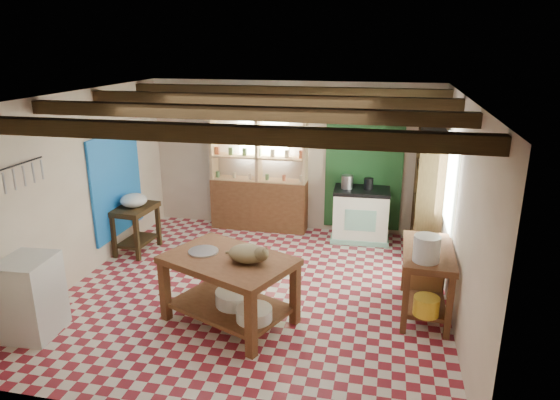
% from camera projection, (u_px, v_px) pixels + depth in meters
% --- Properties ---
extents(floor, '(5.00, 5.00, 0.02)m').
position_uv_depth(floor, '(256.00, 291.00, 6.77)').
color(floor, maroon).
rests_on(floor, ground).
extents(ceiling, '(5.00, 5.00, 0.02)m').
position_uv_depth(ceiling, '(253.00, 96.00, 5.98)').
color(ceiling, '#3F3F44').
rests_on(ceiling, wall_back).
extents(wall_back, '(5.00, 0.04, 2.60)m').
position_uv_depth(wall_back, '(292.00, 157.00, 8.70)').
color(wall_back, beige).
rests_on(wall_back, floor).
extents(wall_front, '(5.00, 0.04, 2.60)m').
position_uv_depth(wall_front, '(175.00, 290.00, 4.04)').
color(wall_front, beige).
rests_on(wall_front, floor).
extents(wall_left, '(0.04, 5.00, 2.60)m').
position_uv_depth(wall_left, '(80.00, 187.00, 6.88)').
color(wall_left, beige).
rests_on(wall_left, floor).
extents(wall_right, '(0.04, 5.00, 2.60)m').
position_uv_depth(wall_right, '(460.00, 213.00, 5.86)').
color(wall_right, beige).
rests_on(wall_right, floor).
extents(ceiling_beams, '(5.00, 3.80, 0.15)m').
position_uv_depth(ceiling_beams, '(253.00, 106.00, 6.01)').
color(ceiling_beams, '#382713').
rests_on(ceiling_beams, ceiling).
extents(blue_wall_patch, '(0.04, 1.40, 1.60)m').
position_uv_depth(blue_wall_patch, '(117.00, 184.00, 7.77)').
color(blue_wall_patch, blue).
rests_on(blue_wall_patch, wall_left).
extents(green_wall_patch, '(1.30, 0.04, 2.30)m').
position_uv_depth(green_wall_patch, '(364.00, 164.00, 8.43)').
color(green_wall_patch, '#1F4E24').
rests_on(green_wall_patch, wall_back).
extents(window_back, '(0.90, 0.02, 0.80)m').
position_uv_depth(window_back, '(264.00, 133.00, 8.66)').
color(window_back, '#B7C7B0').
rests_on(window_back, wall_back).
extents(window_right, '(0.02, 1.30, 1.20)m').
position_uv_depth(window_right, '(450.00, 182.00, 6.77)').
color(window_right, '#B7C7B0').
rests_on(window_right, wall_right).
extents(utensil_rail, '(0.06, 0.90, 0.28)m').
position_uv_depth(utensil_rail, '(17.00, 176.00, 5.60)').
color(utensil_rail, black).
rests_on(utensil_rail, wall_left).
extents(pot_rack, '(0.86, 0.12, 0.36)m').
position_uv_depth(pot_rack, '(366.00, 112.00, 7.76)').
color(pot_rack, black).
rests_on(pot_rack, ceiling).
extents(shelving_unit, '(1.70, 0.34, 2.20)m').
position_uv_depth(shelving_unit, '(259.00, 169.00, 8.69)').
color(shelving_unit, tan).
rests_on(shelving_unit, floor).
extents(tall_rack, '(0.40, 0.86, 2.00)m').
position_uv_depth(tall_rack, '(428.00, 193.00, 7.67)').
color(tall_rack, '#382713').
rests_on(tall_rack, floor).
extents(work_table, '(1.72, 1.47, 0.83)m').
position_uv_depth(work_table, '(229.00, 290.00, 5.91)').
color(work_table, brown).
rests_on(work_table, floor).
extents(stove, '(0.94, 0.65, 0.90)m').
position_uv_depth(stove, '(361.00, 215.00, 8.38)').
color(stove, white).
rests_on(stove, floor).
extents(prep_table, '(0.56, 0.78, 0.75)m').
position_uv_depth(prep_table, '(136.00, 229.00, 7.92)').
color(prep_table, '#382713').
rests_on(prep_table, floor).
extents(white_cabinet, '(0.56, 0.66, 0.93)m').
position_uv_depth(white_cabinet, '(31.00, 297.00, 5.64)').
color(white_cabinet, silver).
rests_on(white_cabinet, floor).
extents(right_counter, '(0.62, 1.20, 0.85)m').
position_uv_depth(right_counter, '(426.00, 281.00, 6.10)').
color(right_counter, brown).
rests_on(right_counter, floor).
extents(cat, '(0.51, 0.43, 0.20)m').
position_uv_depth(cat, '(248.00, 253.00, 5.65)').
color(cat, '#947E56').
rests_on(cat, work_table).
extents(steel_tray, '(0.47, 0.47, 0.02)m').
position_uv_depth(steel_tray, '(203.00, 251.00, 5.94)').
color(steel_tray, '#A2A0A8').
rests_on(steel_tray, work_table).
extents(basin_large, '(0.64, 0.64, 0.17)m').
position_uv_depth(basin_large, '(236.00, 298.00, 5.95)').
color(basin_large, silver).
rests_on(basin_large, work_table).
extents(basin_small, '(0.54, 0.54, 0.14)m').
position_uv_depth(basin_small, '(254.00, 314.00, 5.62)').
color(basin_small, silver).
rests_on(basin_small, work_table).
extents(kettle_left, '(0.20, 0.20, 0.22)m').
position_uv_depth(kettle_left, '(347.00, 182.00, 8.25)').
color(kettle_left, '#A2A0A8').
rests_on(kettle_left, stove).
extents(kettle_right, '(0.16, 0.16, 0.19)m').
position_uv_depth(kettle_right, '(369.00, 184.00, 8.19)').
color(kettle_right, black).
rests_on(kettle_right, stove).
extents(enamel_bowl, '(0.44, 0.44, 0.21)m').
position_uv_depth(enamel_bowl, '(134.00, 200.00, 7.78)').
color(enamel_bowl, silver).
rests_on(enamel_bowl, prep_table).
extents(white_bucket, '(0.31, 0.31, 0.30)m').
position_uv_depth(white_bucket, '(427.00, 249.00, 5.61)').
color(white_bucket, silver).
rests_on(white_bucket, right_counter).
extents(wicker_basket, '(0.44, 0.35, 0.30)m').
position_uv_depth(wicker_basket, '(424.00, 274.00, 6.39)').
color(wicker_basket, '#A16E41').
rests_on(wicker_basket, right_counter).
extents(yellow_tub, '(0.30, 0.30, 0.22)m').
position_uv_depth(yellow_tub, '(426.00, 306.00, 5.71)').
color(yellow_tub, yellow).
rests_on(yellow_tub, right_counter).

